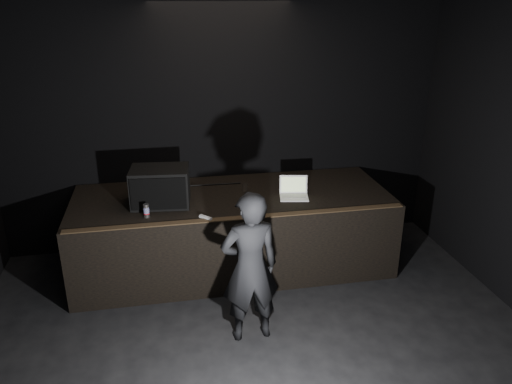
{
  "coord_description": "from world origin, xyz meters",
  "views": [
    {
      "loc": [
        -0.81,
        -3.09,
        3.38
      ],
      "look_at": [
        0.23,
        2.3,
        1.19
      ],
      "focal_mm": 35.0,
      "sensor_mm": 36.0,
      "label": 1
    }
  ],
  "objects_px": {
    "beer_can": "(146,211)",
    "person": "(250,268)",
    "stage_monitor": "(160,187)",
    "laptop": "(294,191)",
    "stage_riser": "(233,231)"
  },
  "relations": [
    {
      "from": "beer_can",
      "to": "person",
      "type": "bearing_deg",
      "value": -45.71
    },
    {
      "from": "stage_monitor",
      "to": "beer_can",
      "type": "height_order",
      "value": "stage_monitor"
    },
    {
      "from": "laptop",
      "to": "stage_riser",
      "type": "bearing_deg",
      "value": 177.61
    },
    {
      "from": "stage_monitor",
      "to": "laptop",
      "type": "relative_size",
      "value": 1.81
    },
    {
      "from": "laptop",
      "to": "person",
      "type": "height_order",
      "value": "person"
    },
    {
      "from": "beer_can",
      "to": "person",
      "type": "height_order",
      "value": "person"
    },
    {
      "from": "laptop",
      "to": "beer_can",
      "type": "xyz_separation_m",
      "value": [
        -1.82,
        -0.3,
        0.02
      ]
    },
    {
      "from": "stage_riser",
      "to": "person",
      "type": "height_order",
      "value": "person"
    },
    {
      "from": "stage_monitor",
      "to": "beer_can",
      "type": "distance_m",
      "value": 0.42
    },
    {
      "from": "beer_can",
      "to": "person",
      "type": "distance_m",
      "value": 1.47
    },
    {
      "from": "person",
      "to": "beer_can",
      "type": "bearing_deg",
      "value": -50.19
    },
    {
      "from": "stage_riser",
      "to": "beer_can",
      "type": "xyz_separation_m",
      "value": [
        -1.06,
        -0.47,
        0.58
      ]
    },
    {
      "from": "laptop",
      "to": "stage_monitor",
      "type": "bearing_deg",
      "value": -171.13
    },
    {
      "from": "stage_riser",
      "to": "stage_monitor",
      "type": "xyz_separation_m",
      "value": [
        -0.89,
        -0.12,
        0.73
      ]
    },
    {
      "from": "laptop",
      "to": "beer_can",
      "type": "distance_m",
      "value": 1.84
    }
  ]
}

